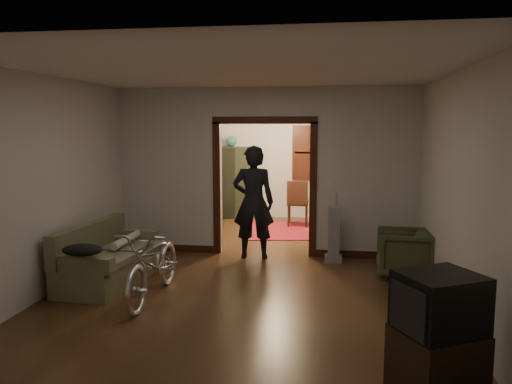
% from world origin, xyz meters
% --- Properties ---
extents(floor, '(5.00, 8.50, 0.01)m').
position_xyz_m(floor, '(0.00, 0.00, 0.00)').
color(floor, '#362011').
rests_on(floor, ground).
extents(ceiling, '(5.00, 8.50, 0.01)m').
position_xyz_m(ceiling, '(0.00, 0.00, 2.80)').
color(ceiling, white).
rests_on(ceiling, floor).
extents(wall_back, '(5.00, 0.02, 2.80)m').
position_xyz_m(wall_back, '(0.00, 4.25, 1.40)').
color(wall_back, beige).
rests_on(wall_back, floor).
extents(wall_left, '(0.02, 8.50, 2.80)m').
position_xyz_m(wall_left, '(-2.50, 0.00, 1.40)').
color(wall_left, beige).
rests_on(wall_left, floor).
extents(wall_right, '(0.02, 8.50, 2.80)m').
position_xyz_m(wall_right, '(2.50, 0.00, 1.40)').
color(wall_right, beige).
rests_on(wall_right, floor).
extents(partition_wall, '(5.00, 0.14, 2.80)m').
position_xyz_m(partition_wall, '(0.00, 0.75, 1.40)').
color(partition_wall, beige).
rests_on(partition_wall, floor).
extents(door_casing, '(1.74, 0.20, 2.32)m').
position_xyz_m(door_casing, '(0.00, 0.75, 1.10)').
color(door_casing, '#36160C').
rests_on(door_casing, floor).
extents(far_window, '(0.98, 0.06, 1.28)m').
position_xyz_m(far_window, '(0.70, 4.21, 1.55)').
color(far_window, black).
rests_on(far_window, wall_back).
extents(chandelier, '(0.24, 0.24, 0.24)m').
position_xyz_m(chandelier, '(0.00, 2.50, 2.35)').
color(chandelier, '#FFE0A5').
rests_on(chandelier, ceiling).
extents(light_switch, '(0.08, 0.01, 0.12)m').
position_xyz_m(light_switch, '(1.05, 0.68, 1.25)').
color(light_switch, silver).
rests_on(light_switch, partition_wall).
extents(sofa, '(0.95, 1.84, 0.82)m').
position_xyz_m(sofa, '(-1.93, -1.08, 0.41)').
color(sofa, brown).
rests_on(sofa, floor).
extents(rolled_paper, '(0.11, 0.87, 0.11)m').
position_xyz_m(rolled_paper, '(-1.83, -0.78, 0.53)').
color(rolled_paper, beige).
rests_on(rolled_paper, sofa).
extents(jacket, '(0.50, 0.37, 0.14)m').
position_xyz_m(jacket, '(-1.88, -1.99, 0.68)').
color(jacket, black).
rests_on(jacket, sofa).
extents(bicycle, '(0.62, 1.74, 0.91)m').
position_xyz_m(bicycle, '(-1.10, -1.66, 0.46)').
color(bicycle, silver).
rests_on(bicycle, floor).
extents(armchair, '(0.79, 0.77, 0.68)m').
position_xyz_m(armchair, '(2.15, -0.23, 0.34)').
color(armchair, '#3B4627').
rests_on(armchair, floor).
extents(tv_stand, '(0.80, 0.77, 0.55)m').
position_xyz_m(tv_stand, '(1.93, -3.57, 0.28)').
color(tv_stand, black).
rests_on(tv_stand, floor).
extents(crt_tv, '(0.77, 0.74, 0.51)m').
position_xyz_m(crt_tv, '(1.93, -3.57, 0.76)').
color(crt_tv, black).
rests_on(crt_tv, tv_stand).
extents(vacuum, '(0.33, 0.29, 0.90)m').
position_xyz_m(vacuum, '(1.16, 0.39, 0.45)').
color(vacuum, gray).
rests_on(vacuum, floor).
extents(person, '(0.71, 0.50, 1.86)m').
position_xyz_m(person, '(-0.15, 0.47, 0.93)').
color(person, black).
rests_on(person, floor).
extents(oriental_rug, '(1.67, 2.05, 0.01)m').
position_xyz_m(oriental_rug, '(0.08, 2.67, 0.01)').
color(oriental_rug, maroon).
rests_on(oriental_rug, floor).
extents(locker, '(0.89, 0.55, 1.69)m').
position_xyz_m(locker, '(-1.20, 4.02, 0.84)').
color(locker, '#212C1A').
rests_on(locker, floor).
extents(globe, '(0.26, 0.26, 0.26)m').
position_xyz_m(globe, '(-1.20, 4.02, 1.94)').
color(globe, '#1E5972').
rests_on(globe, locker).
extents(desk, '(0.93, 0.59, 0.65)m').
position_xyz_m(desk, '(1.16, 3.82, 0.33)').
color(desk, black).
rests_on(desk, floor).
extents(desk_chair, '(0.48, 0.48, 1.00)m').
position_xyz_m(desk_chair, '(0.41, 3.22, 0.50)').
color(desk_chair, black).
rests_on(desk_chair, floor).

